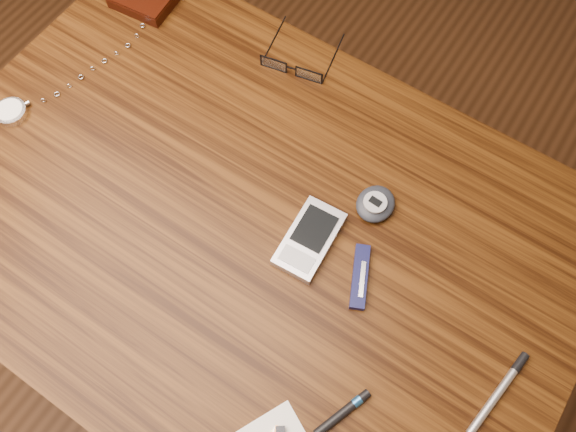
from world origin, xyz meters
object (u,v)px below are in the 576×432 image
at_px(eyeglasses, 293,67).
at_px(silver_pen, 503,387).
at_px(pocket_watch, 18,106).
at_px(pda_phone, 310,239).
at_px(desk, 248,244).
at_px(pedometer, 375,204).
at_px(pocket_knife, 360,277).

distance_m(eyeglasses, silver_pen, 0.58).
xyz_separation_m(pocket_watch, silver_pen, (0.84, 0.03, -0.00)).
bearing_deg(silver_pen, eyeglasses, 151.39).
xyz_separation_m(pocket_watch, pda_phone, (0.52, 0.06, 0.00)).
distance_m(desk, silver_pen, 0.43).
bearing_deg(desk, eyeglasses, 108.37).
distance_m(pda_phone, pedometer, 0.11).
height_order(pocket_watch, pocket_knife, pocket_watch).
relative_size(desk, eyeglasses, 7.41).
xyz_separation_m(eyeglasses, silver_pen, (0.51, -0.28, -0.01)).
relative_size(pda_phone, silver_pen, 0.92).
bearing_deg(eyeglasses, pedometer, -30.78).
relative_size(eyeglasses, pedometer, 2.03).
relative_size(pocket_watch, silver_pen, 2.92).
relative_size(eyeglasses, pda_phone, 1.10).
xyz_separation_m(pocket_knife, silver_pen, (0.23, -0.03, -0.00)).
relative_size(pocket_knife, silver_pen, 0.71).
xyz_separation_m(pedometer, pocket_knife, (0.04, -0.11, -0.01)).
bearing_deg(pocket_watch, pocket_knife, 5.31).
distance_m(pocket_watch, pedometer, 0.59).
height_order(desk, silver_pen, silver_pen).
distance_m(eyeglasses, pda_phone, 0.31).
xyz_separation_m(pda_phone, silver_pen, (0.32, -0.03, -0.00)).
xyz_separation_m(desk, pocket_watch, (-0.42, -0.04, 0.11)).
relative_size(desk, silver_pen, 7.53).
distance_m(pocket_knife, silver_pen, 0.23).
bearing_deg(eyeglasses, silver_pen, -28.61).
bearing_deg(desk, pedometer, 39.30).
bearing_deg(silver_pen, pocket_knife, 173.48).
bearing_deg(pedometer, silver_pen, -26.60).
bearing_deg(eyeglasses, pocket_watch, -136.87).
height_order(pocket_watch, pda_phone, pda_phone).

